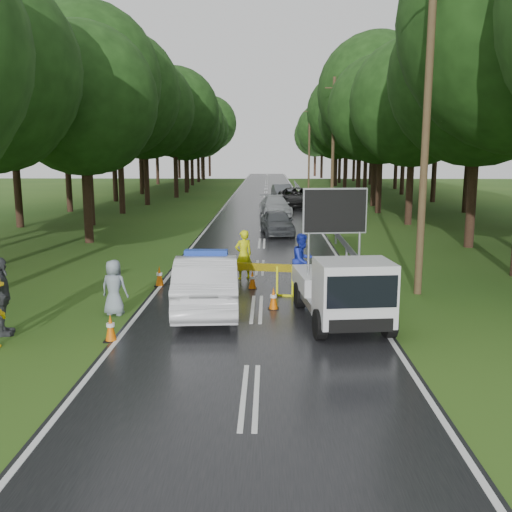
{
  "coord_description": "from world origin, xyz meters",
  "views": [
    {
      "loc": [
        0.34,
        -16.14,
        4.58
      ],
      "look_at": [
        -0.06,
        1.59,
        1.3
      ],
      "focal_mm": 40.0,
      "sensor_mm": 36.0,
      "label": 1
    }
  ],
  "objects_px": {
    "officer": "(244,255)",
    "queue_car_third": "(295,198)",
    "work_truck": "(343,289)",
    "barrier": "(254,271)",
    "queue_car_fourth": "(282,193)",
    "civilian": "(302,260)",
    "police_sedan": "(207,283)",
    "queue_car_second": "(275,206)",
    "queue_car_first": "(277,222)"
  },
  "relations": [
    {
      "from": "barrier",
      "to": "work_truck",
      "type": "bearing_deg",
      "value": -41.35
    },
    {
      "from": "work_truck",
      "to": "queue_car_second",
      "type": "distance_m",
      "value": 26.04
    },
    {
      "from": "work_truck",
      "to": "queue_car_third",
      "type": "height_order",
      "value": "work_truck"
    },
    {
      "from": "officer",
      "to": "queue_car_first",
      "type": "height_order",
      "value": "officer"
    },
    {
      "from": "officer",
      "to": "barrier",
      "type": "bearing_deg",
      "value": 74.81
    },
    {
      "from": "barrier",
      "to": "queue_car_first",
      "type": "bearing_deg",
      "value": 95.31
    },
    {
      "from": "barrier",
      "to": "queue_car_second",
      "type": "bearing_deg",
      "value": 96.89
    },
    {
      "from": "queue_car_third",
      "to": "queue_car_fourth",
      "type": "relative_size",
      "value": 1.25
    },
    {
      "from": "work_truck",
      "to": "queue_car_second",
      "type": "relative_size",
      "value": 0.97
    },
    {
      "from": "police_sedan",
      "to": "queue_car_first",
      "type": "height_order",
      "value": "police_sedan"
    },
    {
      "from": "police_sedan",
      "to": "officer",
      "type": "distance_m",
      "value": 4.25
    },
    {
      "from": "queue_car_fourth",
      "to": "queue_car_second",
      "type": "bearing_deg",
      "value": -100.27
    },
    {
      "from": "civilian",
      "to": "queue_car_third",
      "type": "relative_size",
      "value": 0.31
    },
    {
      "from": "police_sedan",
      "to": "officer",
      "type": "height_order",
      "value": "police_sedan"
    },
    {
      "from": "barrier",
      "to": "civilian",
      "type": "height_order",
      "value": "civilian"
    },
    {
      "from": "queue_car_second",
      "to": "queue_car_fourth",
      "type": "height_order",
      "value": "queue_car_fourth"
    },
    {
      "from": "police_sedan",
      "to": "queue_car_second",
      "type": "distance_m",
      "value": 24.91
    },
    {
      "from": "civilian",
      "to": "queue_car_third",
      "type": "bearing_deg",
      "value": 43.44
    },
    {
      "from": "work_truck",
      "to": "officer",
      "type": "relative_size",
      "value": 2.57
    },
    {
      "from": "work_truck",
      "to": "civilian",
      "type": "distance_m",
      "value": 4.41
    },
    {
      "from": "officer",
      "to": "queue_car_third",
      "type": "height_order",
      "value": "officer"
    },
    {
      "from": "civilian",
      "to": "work_truck",
      "type": "bearing_deg",
      "value": -123.72
    },
    {
      "from": "work_truck",
      "to": "queue_car_first",
      "type": "bearing_deg",
      "value": 88.53
    },
    {
      "from": "police_sedan",
      "to": "queue_car_second",
      "type": "height_order",
      "value": "police_sedan"
    },
    {
      "from": "queue_car_fourth",
      "to": "barrier",
      "type": "bearing_deg",
      "value": -99.25
    },
    {
      "from": "officer",
      "to": "queue_car_second",
      "type": "bearing_deg",
      "value": -119.62
    },
    {
      "from": "work_truck",
      "to": "queue_car_first",
      "type": "xyz_separation_m",
      "value": [
        -1.53,
        16.54,
        -0.27
      ]
    },
    {
      "from": "barrier",
      "to": "queue_car_second",
      "type": "distance_m",
      "value": 23.04
    },
    {
      "from": "civilian",
      "to": "police_sedan",
      "type": "bearing_deg",
      "value": -177.6
    },
    {
      "from": "police_sedan",
      "to": "barrier",
      "type": "xyz_separation_m",
      "value": [
        1.33,
        1.78,
        -0.02
      ]
    },
    {
      "from": "work_truck",
      "to": "queue_car_second",
      "type": "bearing_deg",
      "value": 86.62
    },
    {
      "from": "queue_car_first",
      "to": "civilian",
      "type": "bearing_deg",
      "value": -93.74
    },
    {
      "from": "queue_car_third",
      "to": "work_truck",
      "type": "bearing_deg",
      "value": -90.56
    },
    {
      "from": "civilian",
      "to": "queue_car_first",
      "type": "xyz_separation_m",
      "value": [
        -0.7,
        12.2,
        -0.23
      ]
    },
    {
      "from": "queue_car_first",
      "to": "work_truck",
      "type": "bearing_deg",
      "value": -91.74
    },
    {
      "from": "queue_car_fourth",
      "to": "civilian",
      "type": "bearing_deg",
      "value": -96.62
    },
    {
      "from": "queue_car_third",
      "to": "queue_car_fourth",
      "type": "bearing_deg",
      "value": 97.93
    },
    {
      "from": "queue_car_third",
      "to": "queue_car_second",
      "type": "bearing_deg",
      "value": -105.87
    },
    {
      "from": "officer",
      "to": "queue_car_fourth",
      "type": "xyz_separation_m",
      "value": [
        2.16,
        32.65,
        -0.13
      ]
    },
    {
      "from": "officer",
      "to": "civilian",
      "type": "distance_m",
      "value": 2.29
    },
    {
      "from": "work_truck",
      "to": "queue_car_fourth",
      "type": "relative_size",
      "value": 0.99
    },
    {
      "from": "queue_car_second",
      "to": "queue_car_first",
      "type": "bearing_deg",
      "value": -97.57
    },
    {
      "from": "officer",
      "to": "queue_car_third",
      "type": "bearing_deg",
      "value": -122.34
    },
    {
      "from": "queue_car_third",
      "to": "police_sedan",
      "type": "bearing_deg",
      "value": -97.55
    },
    {
      "from": "police_sedan",
      "to": "work_truck",
      "type": "xyz_separation_m",
      "value": [
        3.78,
        -1.18,
        0.13
      ]
    },
    {
      "from": "queue_car_first",
      "to": "queue_car_third",
      "type": "bearing_deg",
      "value": 76.8
    },
    {
      "from": "police_sedan",
      "to": "queue_car_third",
      "type": "height_order",
      "value": "police_sedan"
    },
    {
      "from": "queue_car_second",
      "to": "queue_car_fourth",
      "type": "bearing_deg",
      "value": 78.6
    },
    {
      "from": "queue_car_third",
      "to": "queue_car_fourth",
      "type": "xyz_separation_m",
      "value": [
        -0.87,
        6.0,
        -0.04
      ]
    },
    {
      "from": "work_truck",
      "to": "queue_car_fourth",
      "type": "bearing_deg",
      "value": 84.35
    }
  ]
}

